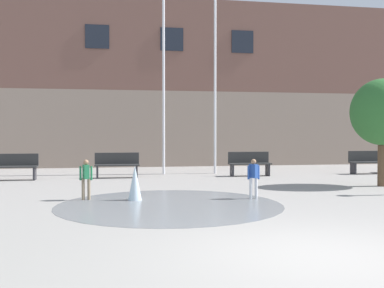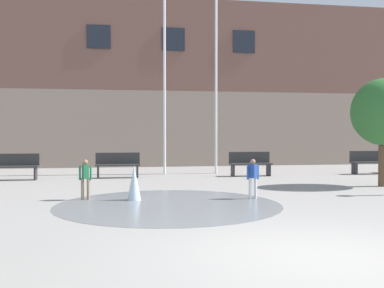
{
  "view_description": "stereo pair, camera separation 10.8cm",
  "coord_description": "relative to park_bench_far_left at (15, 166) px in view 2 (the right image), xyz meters",
  "views": [
    {
      "loc": [
        -2.75,
        -5.5,
        1.63
      ],
      "look_at": [
        -0.45,
        7.7,
        1.3
      ],
      "focal_mm": 42.0,
      "sensor_mm": 36.0,
      "label": 1
    },
    {
      "loc": [
        -2.65,
        -5.52,
        1.63
      ],
      "look_at": [
        -0.45,
        7.7,
        1.3
      ],
      "focal_mm": 42.0,
      "sensor_mm": 36.0,
      "label": 2
    }
  ],
  "objects": [
    {
      "name": "ground_plane",
      "position": [
        6.16,
        -10.76,
        -0.48
      ],
      "size": [
        100.0,
        100.0,
        0.0
      ],
      "primitive_type": "plane",
      "color": "gray"
    },
    {
      "name": "library_building",
      "position": [
        6.16,
        8.17,
        3.58
      ],
      "size": [
        36.0,
        6.05,
        8.12
      ],
      "color": "gray",
      "rests_on": "ground"
    },
    {
      "name": "splash_fountain",
      "position": [
        4.42,
        -5.92,
        -0.34
      ],
      "size": [
        5.14,
        5.14,
        0.85
      ],
      "color": "gray",
      "rests_on": "ground"
    },
    {
      "name": "park_bench_far_left",
      "position": [
        0.0,
        0.0,
        0.0
      ],
      "size": [
        1.6,
        0.44,
        0.91
      ],
      "color": "#28282D",
      "rests_on": "ground"
    },
    {
      "name": "park_bench_under_left_flagpole",
      "position": [
        3.52,
        0.21,
        0.0
      ],
      "size": [
        1.6,
        0.44,
        0.91
      ],
      "color": "#28282D",
      "rests_on": "ground"
    },
    {
      "name": "park_bench_center",
      "position": [
        8.47,
        0.07,
        0.0
      ],
      "size": [
        1.6,
        0.44,
        0.91
      ],
      "color": "#28282D",
      "rests_on": "ground"
    },
    {
      "name": "park_bench_near_trashcan",
      "position": [
        13.41,
        0.1,
        0.0
      ],
      "size": [
        1.6,
        0.44,
        0.91
      ],
      "color": "#28282D",
      "rests_on": "ground"
    },
    {
      "name": "child_with_pink_shirt",
      "position": [
        2.74,
        -5.12,
        0.1
      ],
      "size": [
        0.31,
        0.24,
        0.99
      ],
      "rotation": [
        0.0,
        0.0,
        -1.26
      ],
      "color": "#89755B",
      "rests_on": "ground"
    },
    {
      "name": "child_running",
      "position": [
        6.81,
        -5.62,
        0.1
      ],
      "size": [
        0.31,
        0.24,
        0.99
      ],
      "rotation": [
        0.0,
        0.0,
        -1.05
      ],
      "color": "silver",
      "rests_on": "ground"
    },
    {
      "name": "flagpole_left",
      "position": [
        5.37,
        1.36,
        4.21
      ],
      "size": [
        0.8,
        0.1,
        8.88
      ],
      "color": "silver",
      "rests_on": "ground"
    },
    {
      "name": "flagpole_right",
      "position": [
        7.45,
        1.36,
        4.06
      ],
      "size": [
        0.8,
        0.1,
        8.58
      ],
      "color": "silver",
      "rests_on": "ground"
    },
    {
      "name": "street_tree_near_building",
      "position": [
        11.5,
        -3.76,
        1.78
      ],
      "size": [
        1.91,
        1.91,
        3.29
      ],
      "color": "brown",
      "rests_on": "ground"
    }
  ]
}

